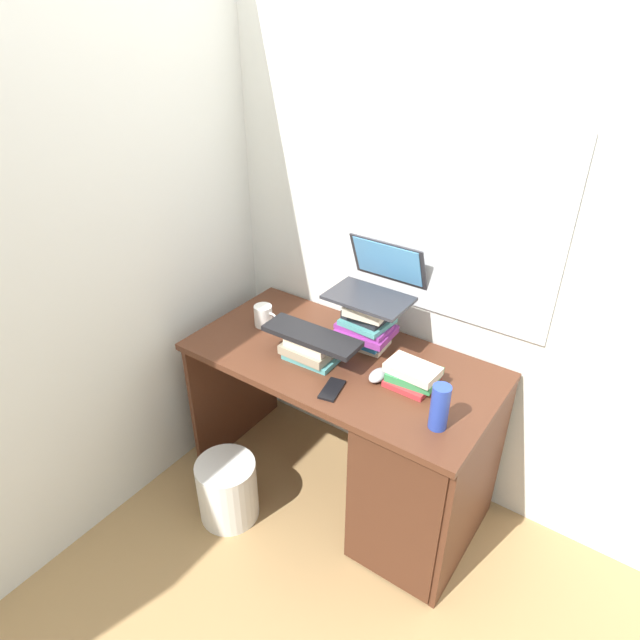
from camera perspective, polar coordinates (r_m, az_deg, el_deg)
name	(u,v)px	position (r m, az deg, el deg)	size (l,w,h in m)	color
ground_plane	(338,487)	(2.85, 1.88, -16.76)	(6.00, 6.00, 0.00)	#9E7A4C
wall_back	(394,213)	(2.38, 7.56, 10.89)	(6.00, 0.06, 2.60)	silver
wall_left	(192,200)	(2.58, -13.03, 11.92)	(0.05, 6.00, 2.60)	silver
desk	(402,456)	(2.42, 8.42, -13.62)	(1.31, 0.66, 0.77)	#4C2819
book_stack_tall	(367,322)	(2.37, 4.86, -0.23)	(0.24, 0.20, 0.23)	beige
book_stack_keyboard_riser	(311,348)	(2.31, -0.93, -2.88)	(0.23, 0.16, 0.10)	teal
book_stack_side	(413,374)	(2.20, 9.54, -5.53)	(0.21, 0.19, 0.09)	#B22D33
laptop	(377,283)	(2.34, 5.86, 3.85)	(0.34, 0.31, 0.22)	#2D2D33
keyboard	(312,336)	(2.28, -0.87, -1.64)	(0.42, 0.14, 0.02)	black
computer_mouse	(378,375)	(2.22, 5.98, -5.67)	(0.06, 0.10, 0.04)	#A5A8AD
mug	(264,316)	(2.55, -5.81, 0.44)	(0.12, 0.08, 0.10)	white
water_bottle	(440,407)	(1.99, 12.19, -8.75)	(0.07, 0.07, 0.18)	#263FA5
cell_phone	(332,389)	(2.16, 1.25, -7.14)	(0.07, 0.14, 0.01)	black
wastebasket	(228,490)	(2.66, -9.46, -16.81)	(0.27, 0.27, 0.31)	silver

